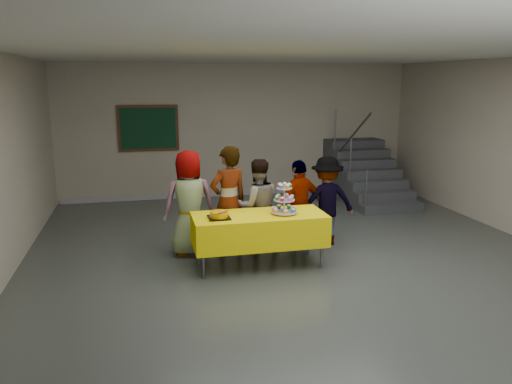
{
  "coord_description": "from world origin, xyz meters",
  "views": [
    {
      "loc": [
        -2.21,
        -6.16,
        2.62
      ],
      "look_at": [
        -0.61,
        0.65,
        1.05
      ],
      "focal_mm": 35.0,
      "sensor_mm": 36.0,
      "label": 1
    }
  ],
  "objects_px": {
    "staircase": "(363,176)",
    "bear_cake": "(219,214)",
    "schoolchild_c": "(257,206)",
    "schoolchild_e": "(326,201)",
    "noticeboard": "(148,128)",
    "cupcake_stand": "(284,201)",
    "schoolchild_a": "(189,203)",
    "schoolchild_b": "(229,201)",
    "schoolchild_d": "(299,205)",
    "bake_table": "(259,229)"
  },
  "relations": [
    {
      "from": "schoolchild_d",
      "to": "schoolchild_e",
      "type": "bearing_deg",
      "value": 174.22
    },
    {
      "from": "schoolchild_b",
      "to": "cupcake_stand",
      "type": "bearing_deg",
      "value": 118.35
    },
    {
      "from": "schoolchild_c",
      "to": "schoolchild_d",
      "type": "relative_size",
      "value": 1.03
    },
    {
      "from": "bake_table",
      "to": "bear_cake",
      "type": "relative_size",
      "value": 5.25
    },
    {
      "from": "bear_cake",
      "to": "schoolchild_b",
      "type": "height_order",
      "value": "schoolchild_b"
    },
    {
      "from": "cupcake_stand",
      "to": "schoolchild_a",
      "type": "bearing_deg",
      "value": 147.81
    },
    {
      "from": "bear_cake",
      "to": "schoolchild_d",
      "type": "relative_size",
      "value": 0.25
    },
    {
      "from": "schoolchild_c",
      "to": "noticeboard",
      "type": "relative_size",
      "value": 1.12
    },
    {
      "from": "cupcake_stand",
      "to": "schoolchild_d",
      "type": "height_order",
      "value": "schoolchild_d"
    },
    {
      "from": "schoolchild_a",
      "to": "noticeboard",
      "type": "distance_m",
      "value": 3.88
    },
    {
      "from": "bake_table",
      "to": "cupcake_stand",
      "type": "relative_size",
      "value": 4.22
    },
    {
      "from": "staircase",
      "to": "schoolchild_c",
      "type": "bearing_deg",
      "value": -136.3
    },
    {
      "from": "staircase",
      "to": "bear_cake",
      "type": "bearing_deg",
      "value": -136.09
    },
    {
      "from": "schoolchild_d",
      "to": "bake_table",
      "type": "bearing_deg",
      "value": 16.41
    },
    {
      "from": "schoolchild_d",
      "to": "staircase",
      "type": "bearing_deg",
      "value": -150.24
    },
    {
      "from": "schoolchild_b",
      "to": "schoolchild_a",
      "type": "bearing_deg",
      "value": -36.37
    },
    {
      "from": "cupcake_stand",
      "to": "schoolchild_b",
      "type": "distance_m",
      "value": 0.93
    },
    {
      "from": "schoolchild_e",
      "to": "staircase",
      "type": "xyz_separation_m",
      "value": [
        2.01,
        2.94,
        -0.23
      ]
    },
    {
      "from": "schoolchild_a",
      "to": "schoolchild_b",
      "type": "relative_size",
      "value": 0.96
    },
    {
      "from": "bear_cake",
      "to": "noticeboard",
      "type": "xyz_separation_m",
      "value": [
        -0.81,
        4.59,
        0.77
      ]
    },
    {
      "from": "schoolchild_b",
      "to": "schoolchild_c",
      "type": "distance_m",
      "value": 0.47
    },
    {
      "from": "schoolchild_c",
      "to": "schoolchild_e",
      "type": "bearing_deg",
      "value": -175.69
    },
    {
      "from": "bear_cake",
      "to": "schoolchild_a",
      "type": "relative_size",
      "value": 0.22
    },
    {
      "from": "cupcake_stand",
      "to": "bear_cake",
      "type": "height_order",
      "value": "cupcake_stand"
    },
    {
      "from": "schoolchild_a",
      "to": "schoolchild_c",
      "type": "xyz_separation_m",
      "value": [
        1.03,
        -0.12,
        -0.08
      ]
    },
    {
      "from": "schoolchild_c",
      "to": "schoolchild_b",
      "type": "bearing_deg",
      "value": 5.59
    },
    {
      "from": "schoolchild_d",
      "to": "noticeboard",
      "type": "xyz_separation_m",
      "value": [
        -2.19,
        3.91,
        0.89
      ]
    },
    {
      "from": "schoolchild_c",
      "to": "noticeboard",
      "type": "distance_m",
      "value": 4.26
    },
    {
      "from": "schoolchild_a",
      "to": "schoolchild_e",
      "type": "height_order",
      "value": "schoolchild_a"
    },
    {
      "from": "schoolchild_b",
      "to": "schoolchild_c",
      "type": "relative_size",
      "value": 1.15
    },
    {
      "from": "staircase",
      "to": "noticeboard",
      "type": "distance_m",
      "value": 4.91
    },
    {
      "from": "schoolchild_e",
      "to": "staircase",
      "type": "distance_m",
      "value": 3.57
    },
    {
      "from": "bear_cake",
      "to": "schoolchild_b",
      "type": "xyz_separation_m",
      "value": [
        0.25,
        0.65,
        0.01
      ]
    },
    {
      "from": "schoolchild_a",
      "to": "staircase",
      "type": "distance_m",
      "value": 5.14
    },
    {
      "from": "schoolchild_a",
      "to": "schoolchild_b",
      "type": "distance_m",
      "value": 0.6
    },
    {
      "from": "bake_table",
      "to": "schoolchild_d",
      "type": "xyz_separation_m",
      "value": [
        0.79,
        0.61,
        0.16
      ]
    },
    {
      "from": "cupcake_stand",
      "to": "schoolchild_b",
      "type": "bearing_deg",
      "value": 137.96
    },
    {
      "from": "schoolchild_a",
      "to": "schoolchild_d",
      "type": "relative_size",
      "value": 1.13
    },
    {
      "from": "cupcake_stand",
      "to": "schoolchild_b",
      "type": "xyz_separation_m",
      "value": [
        -0.69,
        0.62,
        -0.11
      ]
    },
    {
      "from": "schoolchild_b",
      "to": "staircase",
      "type": "relative_size",
      "value": 0.7
    },
    {
      "from": "bear_cake",
      "to": "cupcake_stand",
      "type": "bearing_deg",
      "value": 1.74
    },
    {
      "from": "bear_cake",
      "to": "noticeboard",
      "type": "relative_size",
      "value": 0.28
    },
    {
      "from": "cupcake_stand",
      "to": "noticeboard",
      "type": "height_order",
      "value": "noticeboard"
    },
    {
      "from": "bake_table",
      "to": "schoolchild_e",
      "type": "distance_m",
      "value": 1.5
    },
    {
      "from": "bear_cake",
      "to": "schoolchild_a",
      "type": "height_order",
      "value": "schoolchild_a"
    },
    {
      "from": "noticeboard",
      "to": "schoolchild_b",
      "type": "bearing_deg",
      "value": -74.95
    },
    {
      "from": "bear_cake",
      "to": "schoolchild_a",
      "type": "xyz_separation_m",
      "value": [
        -0.32,
        0.82,
        -0.02
      ]
    },
    {
      "from": "cupcake_stand",
      "to": "bear_cake",
      "type": "xyz_separation_m",
      "value": [
        -0.94,
        -0.03,
        -0.12
      ]
    },
    {
      "from": "schoolchild_a",
      "to": "schoolchild_e",
      "type": "bearing_deg",
      "value": 175.08
    },
    {
      "from": "schoolchild_a",
      "to": "bake_table",
      "type": "bearing_deg",
      "value": 135.71
    }
  ]
}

